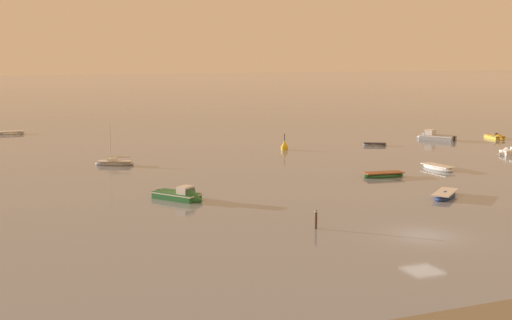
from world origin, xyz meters
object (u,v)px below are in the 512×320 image
Objects in this scene: rowboat_moored_4 at (438,168)px; motorboat_moored_5 at (511,153)px; motorboat_moored_1 at (183,197)px; motorboat_moored_3 at (496,138)px; mooring_post_near at (316,220)px; rowboat_moored_1 at (445,195)px; rowboat_moored_3 at (383,175)px; rowboat_moored_0 at (375,145)px; motorboat_moored_0 at (432,137)px; channel_buoy at (284,146)px; rowboat_moored_5 at (11,133)px; sailboat_moored_0 at (114,163)px.

motorboat_moored_5 is at bearing -75.65° from rowboat_moored_4.
motorboat_moored_1 reaches higher than motorboat_moored_3.
motorboat_moored_3 is 2.96× the size of mooring_post_near.
rowboat_moored_1 is 10.44m from rowboat_moored_3.
rowboat_moored_0 is 20.53m from motorboat_moored_3.
mooring_post_near reaches higher than motorboat_moored_5.
rowboat_moored_0 is at bearing -40.58° from motorboat_moored_5.
motorboat_moored_0 reaches higher than motorboat_moored_3.
rowboat_moored_4 is 22.05m from channel_buoy.
motorboat_moored_0 reaches higher than motorboat_moored_1.
channel_buoy is at bearing -20.96° from motorboat_moored_5.
mooring_post_near is (-48.06, -36.09, 0.44)m from motorboat_moored_3.
motorboat_moored_1 is 1.17× the size of rowboat_moored_5.
motorboat_moored_0 reaches higher than rowboat_moored_3.
mooring_post_near is (-38.92, -23.04, 0.43)m from motorboat_moored_5.
rowboat_moored_3 is 1.02× the size of rowboat_moored_4.
motorboat_moored_3 is (24.46, 18.68, 0.01)m from rowboat_moored_4.
channel_buoy is at bearing 133.46° from rowboat_moored_5.
sailboat_moored_0 is 1.14× the size of motorboat_moored_3.
motorboat_moored_1 is at bearing 22.32° from motorboat_moored_5.
motorboat_moored_3 is at bearing 151.17° from rowboat_moored_5.
motorboat_moored_0 reaches higher than mooring_post_near.
channel_buoy reaches higher than motorboat_moored_0.
channel_buoy is (-0.96, 32.09, 0.27)m from rowboat_moored_1.
mooring_post_near is (-15.30, -5.32, 0.45)m from rowboat_moored_1.
motorboat_moored_1 reaches higher than rowboat_moored_0.
motorboat_moored_1 is 59.15m from motorboat_moored_3.
channel_buoy is (20.59, 24.76, 0.18)m from motorboat_moored_1.
rowboat_moored_1 is at bearing 115.52° from rowboat_moored_5.
motorboat_moored_0 is 1.21× the size of motorboat_moored_1.
rowboat_moored_3 is at bearing 48.28° from rowboat_moored_1.
motorboat_moored_3 is at bearing -140.98° from rowboat_moored_3.
sailboat_moored_0 is 23.21m from channel_buoy.
rowboat_moored_3 is (-23.16, -23.36, -0.14)m from motorboat_moored_0.
motorboat_moored_3 is at bearing -115.66° from motorboat_moored_5.
motorboat_moored_3 is at bearing 3.44° from rowboat_moored_1.
rowboat_moored_5 is 1.84× the size of channel_buoy.
motorboat_moored_5 is (-9.14, -13.05, 0.01)m from motorboat_moored_3.
motorboat_moored_1 is at bearing 93.22° from rowboat_moored_4.
mooring_post_near reaches higher than rowboat_moored_5.
sailboat_moored_0 is 1.09× the size of rowboat_moored_3.
rowboat_moored_3 is at bearing 169.53° from sailboat_moored_0.
motorboat_moored_5 is at bearing 149.41° from motorboat_moored_0.
rowboat_moored_5 is at bearing 31.19° from motorboat_moored_0.
motorboat_moored_5 is (0.10, -16.08, -0.12)m from motorboat_moored_0.
sailboat_moored_0 is 29.88m from rowboat_moored_3.
motorboat_moored_1 is (2.25, -20.69, 0.07)m from sailboat_moored_0.
sailboat_moored_0 is at bearing 57.78° from rowboat_moored_4.
motorboat_moored_5 is at bearing -22.66° from motorboat_moored_3.
sailboat_moored_0 is (-36.04, -3.23, 0.08)m from rowboat_moored_0.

